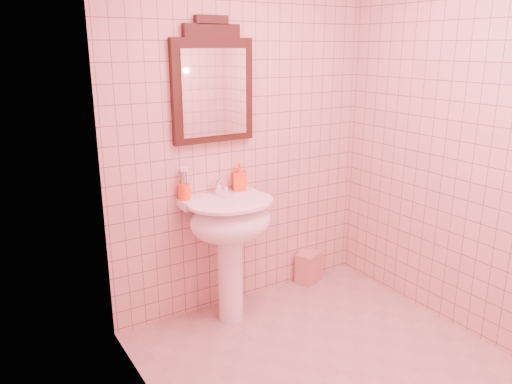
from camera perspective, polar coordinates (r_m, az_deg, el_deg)
floor at (r=3.13m, az=9.74°, el=-19.69°), size 2.20×2.20×0.00m
back_wall at (r=3.47m, az=-1.42°, el=6.76°), size 2.00×0.02×2.50m
pedestal_sink at (r=3.31m, az=-2.96°, el=-4.28°), size 0.58×0.58×0.86m
faucet at (r=3.35m, az=-4.16°, el=0.57°), size 0.04×0.16×0.11m
mirror at (r=3.29m, az=-4.95°, el=12.05°), size 0.57×0.06×0.79m
toothbrush_cup at (r=3.28m, az=-8.18°, el=0.08°), size 0.08×0.08×0.19m
soap_dispenser at (r=3.44m, az=-1.92°, el=1.75°), size 0.12×0.12×0.20m
towel at (r=4.06m, az=6.03°, el=-8.55°), size 0.24×0.20×0.25m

